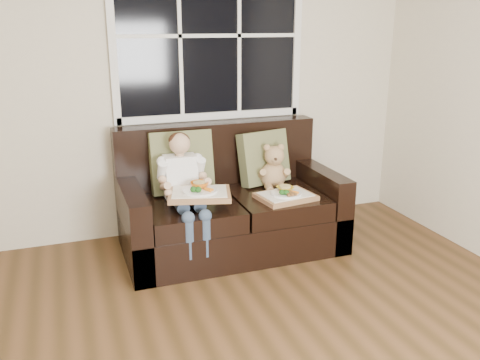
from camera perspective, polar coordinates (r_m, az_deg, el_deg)
name	(u,v)px	position (r m, az deg, el deg)	size (l,w,h in m)	color
room_walls	(281,70)	(1.80, 4.65, 12.22)	(4.52, 5.02, 2.71)	beige
window_back	(210,36)	(4.29, -3.43, 15.87)	(1.62, 0.04, 1.37)	black
loveseat	(229,209)	(4.11, -1.28, -3.28)	(1.70, 0.92, 0.96)	black
pillow_left	(182,162)	(4.05, -6.58, 2.01)	(0.49, 0.23, 0.51)	olive
pillow_right	(264,158)	(4.26, 2.69, 2.53)	(0.48, 0.31, 0.45)	olive
child	(184,180)	(3.80, -6.35, -0.01)	(0.35, 0.59, 0.80)	white
teddy_bear	(274,170)	(4.16, 3.83, 1.16)	(0.26, 0.31, 0.38)	tan
tray_left	(200,192)	(3.68, -4.56, -1.41)	(0.52, 0.44, 0.10)	#A86E4B
tray_right	(286,195)	(3.93, 5.15, -1.71)	(0.46, 0.38, 0.10)	#A86E4B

